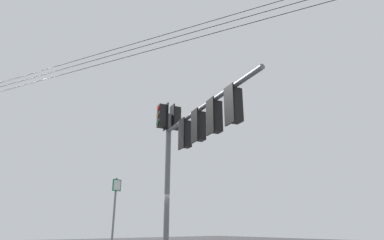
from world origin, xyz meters
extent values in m
cylinder|color=slate|center=(0.85, 0.96, 2.78)|extent=(0.20, 0.20, 5.57)
cylinder|color=slate|center=(1.43, 3.74, 4.90)|extent=(1.29, 5.59, 0.14)
cube|color=black|center=(0.56, 1.02, 5.45)|extent=(0.35, 0.35, 0.90)
cube|color=black|center=(0.72, 0.99, 5.45)|extent=(0.13, 0.44, 1.04)
cylinder|color=red|center=(0.40, 1.06, 5.75)|extent=(0.07, 0.20, 0.20)
cylinder|color=#3C2703|center=(0.40, 1.06, 5.45)|extent=(0.07, 0.20, 0.20)
cylinder|color=black|center=(0.40, 1.06, 5.15)|extent=(0.07, 0.20, 0.20)
cube|color=black|center=(1.15, 0.90, 5.45)|extent=(0.35, 0.35, 0.90)
cube|color=black|center=(0.98, 0.94, 5.45)|extent=(0.13, 0.44, 1.04)
cylinder|color=red|center=(1.31, 0.87, 5.75)|extent=(0.07, 0.20, 0.20)
cylinder|color=#3C2703|center=(1.31, 0.87, 5.45)|extent=(0.07, 0.20, 0.20)
cylinder|color=black|center=(1.31, 0.87, 5.15)|extent=(0.07, 0.20, 0.20)
cube|color=black|center=(1.17, 2.51, 4.35)|extent=(0.35, 0.35, 0.90)
cube|color=black|center=(1.34, 2.47, 4.35)|extent=(0.13, 0.44, 1.04)
cylinder|color=red|center=(1.01, 2.54, 4.65)|extent=(0.07, 0.20, 0.20)
cylinder|color=#3C2703|center=(1.01, 2.54, 4.35)|extent=(0.07, 0.20, 0.20)
cylinder|color=black|center=(1.01, 2.54, 4.05)|extent=(0.07, 0.20, 0.20)
cube|color=black|center=(1.37, 3.46, 4.35)|extent=(0.36, 0.36, 0.90)
cube|color=black|center=(1.54, 3.42, 4.35)|extent=(0.14, 0.44, 1.04)
cylinder|color=red|center=(1.21, 3.50, 4.65)|extent=(0.07, 0.20, 0.20)
cylinder|color=#3C2703|center=(1.21, 3.50, 4.35)|extent=(0.07, 0.20, 0.20)
cylinder|color=black|center=(1.21, 3.50, 4.05)|extent=(0.07, 0.20, 0.20)
cube|color=black|center=(1.57, 4.42, 4.35)|extent=(0.36, 0.36, 0.90)
cube|color=black|center=(1.73, 4.38, 4.35)|extent=(0.15, 0.44, 1.04)
cylinder|color=red|center=(1.41, 4.46, 4.65)|extent=(0.08, 0.20, 0.20)
cylinder|color=#3C2703|center=(1.41, 4.46, 4.35)|extent=(0.08, 0.20, 0.20)
cylinder|color=black|center=(1.41, 4.46, 4.05)|extent=(0.08, 0.20, 0.20)
cube|color=black|center=(1.77, 5.38, 4.35)|extent=(0.36, 0.36, 0.90)
cube|color=black|center=(1.93, 5.34, 4.35)|extent=(0.14, 0.44, 1.04)
cylinder|color=red|center=(1.61, 5.41, 4.65)|extent=(0.07, 0.20, 0.20)
cylinder|color=#3C2703|center=(1.61, 5.41, 4.35)|extent=(0.07, 0.20, 0.20)
cylinder|color=black|center=(1.61, 5.41, 4.05)|extent=(0.07, 0.20, 0.20)
cylinder|color=slate|center=(2.59, 0.44, 1.50)|extent=(0.07, 0.07, 3.00)
cube|color=#0C7238|center=(2.59, 0.48, 2.75)|extent=(0.32, 0.07, 0.39)
cube|color=white|center=(2.59, 0.49, 2.75)|extent=(0.26, 0.04, 0.33)
cylinder|color=black|center=(1.52, -0.43, 8.70)|extent=(14.74, 30.64, 0.26)
cylinder|color=black|center=(1.52, -0.43, 9.01)|extent=(14.74, 30.64, 0.26)
cylinder|color=black|center=(1.52, -0.43, 9.30)|extent=(14.74, 30.64, 0.26)
camera|label=1|loc=(7.23, 10.59, 1.41)|focal=29.36mm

